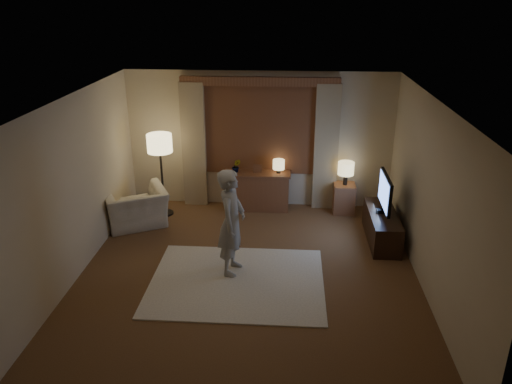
# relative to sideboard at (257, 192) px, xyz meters

# --- Properties ---
(room) EXTENTS (5.04, 5.54, 2.64)m
(room) POSITION_rel_sideboard_xyz_m (0.03, -2.00, 0.98)
(room) COLOR brown
(room) RESTS_ON ground
(rug) EXTENTS (2.50, 2.00, 0.02)m
(rug) POSITION_rel_sideboard_xyz_m (-0.12, -2.66, -0.34)
(rug) COLOR #F3E4CD
(rug) RESTS_ON floor
(sideboard) EXTENTS (1.20, 0.40, 0.70)m
(sideboard) POSITION_rel_sideboard_xyz_m (0.00, 0.00, 0.00)
(sideboard) COLOR brown
(sideboard) RESTS_ON floor
(picture_frame) EXTENTS (0.16, 0.02, 0.20)m
(picture_frame) POSITION_rel_sideboard_xyz_m (-0.00, 0.00, 0.45)
(picture_frame) COLOR brown
(picture_frame) RESTS_ON sideboard
(plant) EXTENTS (0.17, 0.13, 0.30)m
(plant) POSITION_rel_sideboard_xyz_m (-0.40, 0.00, 0.50)
(plant) COLOR #999999
(plant) RESTS_ON sideboard
(table_lamp_sideboard) EXTENTS (0.22, 0.22, 0.30)m
(table_lamp_sideboard) POSITION_rel_sideboard_xyz_m (0.40, 0.00, 0.55)
(table_lamp_sideboard) COLOR black
(table_lamp_sideboard) RESTS_ON sideboard
(floor_lamp) EXTENTS (0.45, 0.45, 1.56)m
(floor_lamp) POSITION_rel_sideboard_xyz_m (-1.74, -0.38, 0.96)
(floor_lamp) COLOR black
(floor_lamp) RESTS_ON floor
(armchair) EXTENTS (1.36, 1.30, 0.68)m
(armchair) POSITION_rel_sideboard_xyz_m (-2.12, -0.89, -0.01)
(armchair) COLOR beige
(armchair) RESTS_ON floor
(side_table) EXTENTS (0.40, 0.40, 0.56)m
(side_table) POSITION_rel_sideboard_xyz_m (1.65, -0.05, -0.07)
(side_table) COLOR brown
(side_table) RESTS_ON floor
(table_lamp_side) EXTENTS (0.30, 0.30, 0.44)m
(table_lamp_side) POSITION_rel_sideboard_xyz_m (1.65, -0.05, 0.52)
(table_lamp_side) COLOR black
(table_lamp_side) RESTS_ON side_table
(tv_stand) EXTENTS (0.45, 1.40, 0.50)m
(tv_stand) POSITION_rel_sideboard_xyz_m (2.18, -1.17, -0.10)
(tv_stand) COLOR black
(tv_stand) RESTS_ON floor
(tv) EXTENTS (0.22, 0.91, 0.66)m
(tv) POSITION_rel_sideboard_xyz_m (2.18, -1.17, 0.51)
(tv) COLOR black
(tv) RESTS_ON tv_stand
(person) EXTENTS (0.47, 0.64, 1.61)m
(person) POSITION_rel_sideboard_xyz_m (-0.21, -2.38, 0.48)
(person) COLOR #ACA79F
(person) RESTS_ON rug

